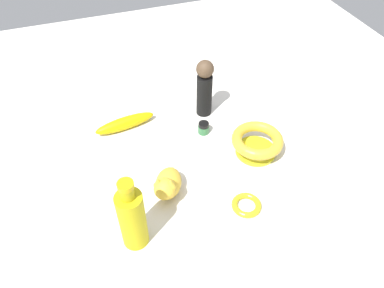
% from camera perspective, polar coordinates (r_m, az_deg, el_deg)
% --- Properties ---
extents(ground, '(2.00, 2.00, 0.00)m').
position_cam_1_polar(ground, '(1.05, 0.00, -3.02)').
color(ground, silver).
extents(cat_figurine, '(0.13, 0.10, 0.10)m').
position_cam_1_polar(cat_figurine, '(0.95, -3.83, -6.24)').
color(cat_figurine, gold).
rests_on(cat_figurine, ground).
extents(nail_polish_jar, '(0.03, 0.03, 0.04)m').
position_cam_1_polar(nail_polish_jar, '(1.13, 1.81, 2.52)').
color(nail_polish_jar, '#2F693C').
rests_on(nail_polish_jar, ground).
extents(bowl, '(0.15, 0.15, 0.06)m').
position_cam_1_polar(bowl, '(1.06, 10.03, 0.31)').
color(bowl, gold).
rests_on(bowl, ground).
extents(person_figure_adult, '(0.06, 0.06, 0.19)m').
position_cam_1_polar(person_figure_adult, '(1.15, 1.95, 8.79)').
color(person_figure_adult, black).
rests_on(person_figure_adult, ground).
extents(bangle, '(0.08, 0.08, 0.02)m').
position_cam_1_polar(bangle, '(0.96, 8.42, -9.34)').
color(bangle, gold).
rests_on(bangle, ground).
extents(banana, '(0.07, 0.19, 0.04)m').
position_cam_1_polar(banana, '(1.16, -10.31, 3.19)').
color(banana, '#D4B409').
rests_on(banana, ground).
extents(bottle_tall, '(0.06, 0.06, 0.21)m').
position_cam_1_polar(bottle_tall, '(0.84, -9.25, -11.22)').
color(bottle_tall, '#B8A911').
rests_on(bottle_tall, ground).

